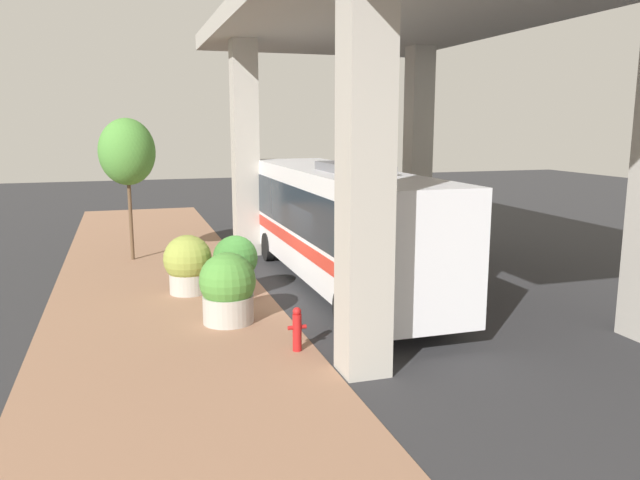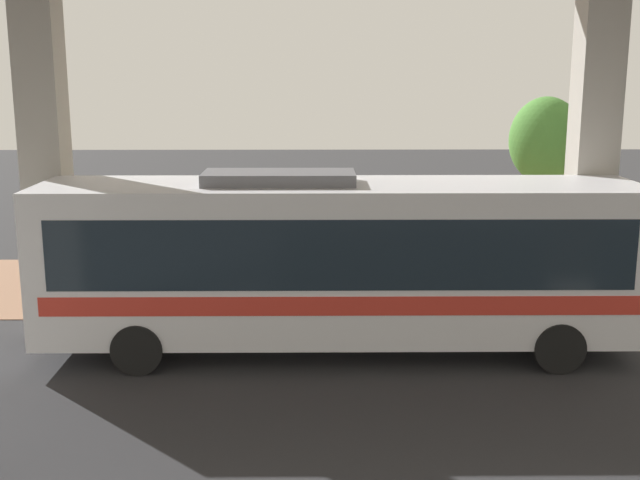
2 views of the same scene
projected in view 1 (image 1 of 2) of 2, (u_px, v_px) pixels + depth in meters
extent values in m
plane|color=#2D2D30|center=(270.00, 296.00, 17.84)|extent=(80.00, 80.00, 0.00)
cube|color=#936B51|center=(162.00, 304.00, 16.95)|extent=(6.00, 40.00, 0.02)
cube|color=#ADA89E|center=(365.00, 175.00, 11.65)|extent=(0.90, 0.90, 7.81)
cube|color=#ADA89E|center=(245.00, 150.00, 22.89)|extent=(0.90, 0.90, 7.81)
cube|color=#ADA89E|center=(418.00, 148.00, 24.96)|extent=(0.90, 0.90, 7.81)
cube|color=#ADA89E|center=(405.00, 6.00, 17.53)|extent=(9.40, 19.99, 0.60)
cube|color=silver|center=(338.00, 221.00, 18.47)|extent=(2.56, 12.06, 3.08)
cube|color=#19232D|center=(339.00, 209.00, 18.41)|extent=(2.60, 11.10, 1.36)
cube|color=red|center=(338.00, 242.00, 18.59)|extent=(2.60, 11.46, 0.37)
cube|color=slate|center=(353.00, 168.00, 17.04)|extent=(1.28, 3.02, 0.24)
cylinder|color=black|center=(268.00, 247.00, 22.35)|extent=(0.28, 1.00, 1.00)
cylinder|color=black|center=(332.00, 243.00, 23.06)|extent=(0.28, 1.00, 1.00)
cylinder|color=black|center=(344.00, 311.00, 14.72)|extent=(0.28, 1.00, 1.00)
cylinder|color=black|center=(436.00, 302.00, 15.43)|extent=(0.28, 1.00, 1.00)
cylinder|color=#B21919|center=(297.00, 333.00, 13.39)|extent=(0.20, 0.20, 0.84)
sphere|color=#B21919|center=(297.00, 311.00, 13.30)|extent=(0.19, 0.19, 0.19)
cylinder|color=#B21919|center=(291.00, 328.00, 13.33)|extent=(0.12, 0.09, 0.09)
cylinder|color=#B21919|center=(304.00, 327.00, 13.41)|extent=(0.12, 0.09, 0.09)
cylinder|color=#ADA89E|center=(236.00, 283.00, 17.66)|extent=(1.00, 1.00, 0.79)
sphere|color=#38722D|center=(235.00, 258.00, 17.52)|extent=(1.26, 1.26, 1.26)
sphere|color=#993F8C|center=(241.00, 265.00, 17.50)|extent=(0.35, 0.35, 0.35)
cylinder|color=#ADA89E|center=(228.00, 309.00, 15.34)|extent=(1.24, 1.24, 0.70)
sphere|color=#4C8C38|center=(227.00, 281.00, 15.20)|extent=(1.39, 1.39, 1.39)
sphere|color=#BF334C|center=(235.00, 290.00, 15.17)|extent=(0.44, 0.44, 0.44)
cylinder|color=#ADA89E|center=(189.00, 283.00, 18.02)|extent=(1.08, 1.08, 0.64)
sphere|color=olive|center=(188.00, 259.00, 17.89)|extent=(1.38, 1.38, 1.38)
sphere|color=#993F8C|center=(193.00, 267.00, 17.87)|extent=(0.38, 0.38, 0.38)
cylinder|color=brown|center=(131.00, 215.00, 22.23)|extent=(0.13, 0.13, 3.29)
ellipsoid|color=#4C8C38|center=(127.00, 152.00, 21.82)|extent=(1.95, 1.95, 2.34)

